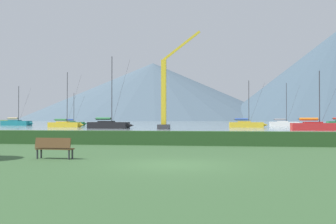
{
  "coord_description": "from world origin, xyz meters",
  "views": [
    {
      "loc": [
        1.92,
        -14.64,
        1.8
      ],
      "look_at": [
        -6.97,
        47.09,
        2.9
      ],
      "focal_mm": 40.44,
      "sensor_mm": 36.0,
      "label": 1
    }
  ],
  "objects": [
    {
      "name": "harbor_water",
      "position": [
        0.0,
        137.0,
        0.0
      ],
      "size": [
        320.0,
        246.0,
        0.0
      ],
      "primitive_type": "cube",
      "color": "#8C9EA3",
      "rests_on": "ground_plane"
    },
    {
      "name": "sailboat_slip_3",
      "position": [
        16.15,
        45.84,
        0.68
      ],
      "size": [
        8.28,
        2.58,
        9.14
      ],
      "rotation": [
        0.0,
        0.0,
        -0.02
      ],
      "color": "red",
      "rests_on": "harbor_water"
    },
    {
      "name": "sailboat_slip_7",
      "position": [
        16.59,
        78.48,
        0.64
      ],
      "size": [
        7.73,
        2.63,
        10.32
      ],
      "rotation": [
        0.0,
        0.0,
        -0.06
      ],
      "color": "white",
      "rests_on": "harbor_water"
    },
    {
      "name": "hedge_line",
      "position": [
        0.0,
        11.0,
        0.48
      ],
      "size": [
        80.0,
        1.2,
        0.95
      ],
      "primitive_type": "cube",
      "color": "#284C23",
      "rests_on": "ground_plane"
    },
    {
      "name": "sailboat_slip_5",
      "position": [
        -51.72,
        78.14,
        0.74
      ],
      "size": [
        9.02,
        3.21,
        10.36
      ],
      "rotation": [
        0.0,
        0.0,
        -0.07
      ],
      "color": "#19707A",
      "rests_on": "harbor_water"
    },
    {
      "name": "sailboat_slip_8",
      "position": [
        -36.26,
        77.83,
        0.59
      ],
      "size": [
        7.28,
        2.81,
        8.37
      ],
      "rotation": [
        0.0,
        0.0,
        0.11
      ],
      "color": "#236B38",
      "rests_on": "harbor_water"
    },
    {
      "name": "ground_plane",
      "position": [
        0.0,
        0.0,
        0.0
      ],
      "size": [
        1000.0,
        1000.0,
        0.0
      ],
      "primitive_type": "plane",
      "color": "#385B33"
    },
    {
      "name": "sailboat_slip_4",
      "position": [
        -18.64,
        52.37,
        0.74
      ],
      "size": [
        8.7,
        3.15,
        13.22
      ],
      "rotation": [
        0.0,
        0.0,
        -0.08
      ],
      "color": "black",
      "rests_on": "harbor_water"
    },
    {
      "name": "distant_hill_central_peak",
      "position": [
        -71.4,
        381.49,
        30.55
      ],
      "size": [
        275.25,
        275.25,
        61.09
      ],
      "primitive_type": "cone",
      "color": "#4C6070",
      "rests_on": "ground_plane"
    },
    {
      "name": "sailboat_slip_10",
      "position": [
        -30.62,
        60.39,
        0.65
      ],
      "size": [
        7.52,
        2.27,
        11.51
      ],
      "rotation": [
        0.0,
        0.0,
        0.01
      ],
      "color": "gold",
      "rests_on": "harbor_water"
    },
    {
      "name": "park_bench_near_path",
      "position": [
        -5.52,
        1.35,
        0.53
      ],
      "size": [
        1.71,
        0.57,
        0.95
      ],
      "rotation": [
        0.0,
        0.0,
        -0.06
      ],
      "color": "brown",
      "rests_on": "ground_plane"
    },
    {
      "name": "sailboat_slip_2",
      "position": [
        6.83,
        64.32,
        0.65
      ],
      "size": [
        7.89,
        2.51,
        9.63
      ],
      "rotation": [
        0.0,
        0.0,
        0.03
      ],
      "color": "gold",
      "rests_on": "harbor_water"
    },
    {
      "name": "dock_crane",
      "position": [
        -7.72,
        49.13,
        5.36
      ],
      "size": [
        7.26,
        2.0,
        16.7
      ],
      "color": "#333338",
      "rests_on": "ground_plane"
    }
  ]
}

